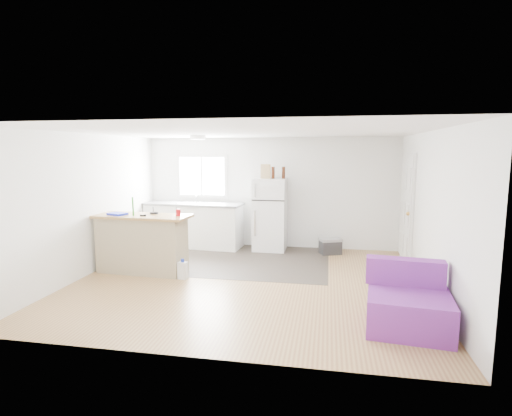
{
  "coord_description": "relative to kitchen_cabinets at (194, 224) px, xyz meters",
  "views": [
    {
      "loc": [
        1.26,
        -6.16,
        2.09
      ],
      "look_at": [
        0.02,
        0.7,
        1.11
      ],
      "focal_mm": 28.0,
      "sensor_mm": 36.0,
      "label": 1
    }
  ],
  "objects": [
    {
      "name": "kitchen_cabinets",
      "position": [
        0.0,
        0.0,
        0.0
      ],
      "size": [
        2.23,
        0.84,
        1.27
      ],
      "rotation": [
        0.0,
        0.0,
        -0.07
      ],
      "color": "white",
      "rests_on": "floor"
    },
    {
      "name": "blue_tray",
      "position": [
        -0.65,
        -2.07,
        0.53
      ],
      "size": [
        0.36,
        0.31,
        0.04
      ],
      "primitive_type": "cube",
      "rotation": [
        0.0,
        0.0,
        -0.34
      ],
      "color": "#1623CE",
      "rests_on": "peninsula"
    },
    {
      "name": "room",
      "position": [
        1.66,
        -2.16,
        0.7
      ],
      "size": [
        5.51,
        5.01,
        2.41
      ],
      "color": "#91613C",
      "rests_on": "ground"
    },
    {
      "name": "refrigerator",
      "position": [
        1.71,
        0.0,
        0.27
      ],
      "size": [
        0.68,
        0.66,
        1.54
      ],
      "rotation": [
        0.0,
        0.0,
        -0.01
      ],
      "color": "white",
      "rests_on": "floor"
    },
    {
      "name": "window",
      "position": [
        0.11,
        0.33,
        1.05
      ],
      "size": [
        1.18,
        0.06,
        0.98
      ],
      "color": "white",
      "rests_on": "back_wall"
    },
    {
      "name": "purple_seat",
      "position": [
        3.89,
        -3.52,
        -0.22
      ],
      "size": [
        1.03,
        0.98,
        0.77
      ],
      "rotation": [
        0.0,
        0.0,
        -0.12
      ],
      "color": "purple",
      "rests_on": "floor"
    },
    {
      "name": "cardboard_box",
      "position": [
        1.62,
        -0.03,
        1.19
      ],
      "size": [
        0.2,
        0.1,
        0.3
      ],
      "primitive_type": "cube",
      "rotation": [
        0.0,
        0.0,
        0.02
      ],
      "color": "tan",
      "rests_on": "refrigerator"
    },
    {
      "name": "vinyl_zone",
      "position": [
        0.93,
        -0.91,
        -0.5
      ],
      "size": [
        4.05,
        2.5,
        0.0
      ],
      "primitive_type": "cube",
      "color": "#2E2622",
      "rests_on": "floor"
    },
    {
      "name": "peninsula",
      "position": [
        -0.25,
        -1.99,
        0.02
      ],
      "size": [
        1.68,
        0.72,
        1.01
      ],
      "rotation": [
        0.0,
        0.0,
        -0.06
      ],
      "color": "tan",
      "rests_on": "floor"
    },
    {
      "name": "tool_b",
      "position": [
        -0.15,
        -2.11,
        0.53
      ],
      "size": [
        0.11,
        0.07,
        0.03
      ],
      "primitive_type": "cube",
      "rotation": [
        0.0,
        0.0,
        0.27
      ],
      "color": "black",
      "rests_on": "peninsula"
    },
    {
      "name": "tool_a",
      "position": [
        -0.07,
        -1.85,
        0.53
      ],
      "size": [
        0.15,
        0.08,
        0.03
      ],
      "primitive_type": "cube",
      "rotation": [
        0.0,
        0.0,
        0.19
      ],
      "color": "black",
      "rests_on": "peninsula"
    },
    {
      "name": "ceiling_fixture",
      "position": [
        0.46,
        -0.96,
        1.86
      ],
      "size": [
        0.3,
        0.3,
        0.07
      ],
      "primitive_type": "cylinder",
      "color": "white",
      "rests_on": "ceiling"
    },
    {
      "name": "cleaner_jug",
      "position": [
        0.58,
        -2.24,
        -0.35
      ],
      "size": [
        0.16,
        0.12,
        0.34
      ],
      "rotation": [
        0.0,
        0.0,
        -0.05
      ],
      "color": "silver",
      "rests_on": "floor"
    },
    {
      "name": "cooler",
      "position": [
        2.99,
        -0.14,
        -0.33
      ],
      "size": [
        0.51,
        0.43,
        0.33
      ],
      "rotation": [
        0.0,
        0.0,
        0.38
      ],
      "color": "#2B2B2D",
      "rests_on": "floor"
    },
    {
      "name": "bottle_right",
      "position": [
        1.99,
        0.01,
        1.16
      ],
      "size": [
        0.08,
        0.08,
        0.25
      ],
      "primitive_type": "cylinder",
      "rotation": [
        0.0,
        0.0,
        0.11
      ],
      "color": "#37170A",
      "rests_on": "refrigerator"
    },
    {
      "name": "mop",
      "position": [
        -0.45,
        -2.14,
        -0.27
      ],
      "size": [
        0.29,
        0.37,
        1.35
      ],
      "rotation": [
        0.0,
        0.0,
        0.43
      ],
      "color": "green",
      "rests_on": "floor"
    },
    {
      "name": "red_cup",
      "position": [
        0.43,
        -1.98,
        0.58
      ],
      "size": [
        0.1,
        0.1,
        0.12
      ],
      "primitive_type": "cylinder",
      "rotation": [
        0.0,
        0.0,
        0.33
      ],
      "color": "red",
      "rests_on": "peninsula"
    },
    {
      "name": "interior_door",
      "position": [
        4.38,
        -0.61,
        0.52
      ],
      "size": [
        0.11,
        0.92,
        2.1
      ],
      "color": "white",
      "rests_on": "right_wall"
    },
    {
      "name": "bottle_left",
      "position": [
        1.78,
        -0.08,
        1.16
      ],
      "size": [
        0.08,
        0.08,
        0.25
      ],
      "primitive_type": "cylinder",
      "rotation": [
        0.0,
        0.0,
        0.16
      ],
      "color": "#37170A",
      "rests_on": "refrigerator"
    }
  ]
}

